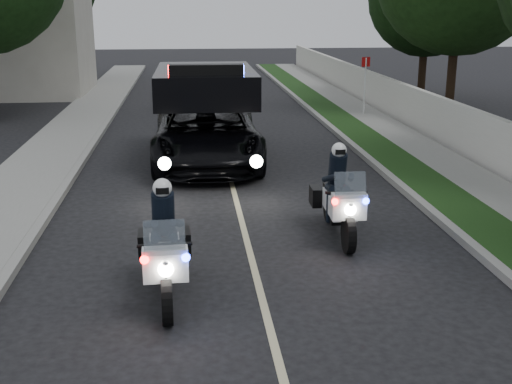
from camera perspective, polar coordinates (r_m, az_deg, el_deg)
ground at (r=8.99m, az=1.49°, el=-12.90°), size 120.00×120.00×0.00m
curb_right at (r=19.01m, az=9.86°, el=2.91°), size 0.20×60.00×0.15m
grass_verge at (r=19.21m, az=11.87°, el=2.95°), size 1.20×60.00×0.16m
sidewalk_right at (r=19.65m, az=15.49°, el=2.99°), size 1.40×60.00×0.16m
property_wall at (r=19.90m, az=18.32°, el=4.90°), size 0.22×60.00×1.50m
curb_left at (r=18.55m, az=-15.34°, el=2.23°), size 0.20×60.00×0.15m
sidewalk_left at (r=18.76m, az=-18.66°, el=2.11°), size 2.00×60.00×0.16m
building_far at (r=34.96m, az=-21.52°, el=13.70°), size 8.00×6.00×7.00m
lane_marking at (r=18.35m, az=-2.59°, el=2.42°), size 0.12×50.00×0.01m
police_moto_left at (r=10.32m, az=-7.87°, el=-9.03°), size 0.86×2.22×1.86m
police_moto_right at (r=12.85m, az=7.20°, el=-3.82°), size 0.80×2.18×1.84m
police_suv at (r=18.66m, az=-4.32°, el=2.61°), size 3.00×6.39×3.09m
bicycle at (r=28.18m, az=-7.89°, el=7.14°), size 0.68×1.70×0.88m
cyclist at (r=28.18m, az=-7.89°, el=7.14°), size 0.67×0.49×1.73m
sign_post at (r=26.64m, az=9.45°, el=6.55°), size 0.48×0.48×2.46m
tree_right_d at (r=28.00m, az=16.59°, el=6.56°), size 8.41×8.41×11.00m
tree_right_e at (r=32.57m, az=14.28°, el=8.01°), size 5.80×5.80×9.10m
tree_left_far at (r=40.32m, az=-18.06°, el=9.21°), size 8.27×8.27×11.46m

